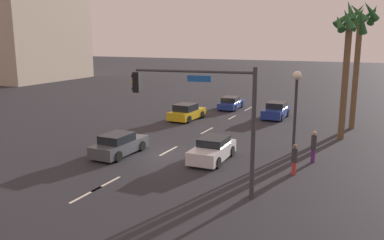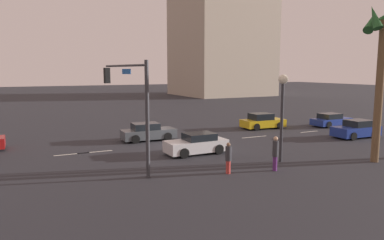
# 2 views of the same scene
# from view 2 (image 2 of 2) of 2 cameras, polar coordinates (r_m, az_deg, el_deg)

# --- Properties ---
(ground_plane) EXTENTS (220.00, 220.00, 0.00)m
(ground_plane) POSITION_cam_2_polar(r_m,az_deg,el_deg) (26.52, -2.78, -3.90)
(ground_plane) COLOR #28282D
(lane_stripe_0) EXTENTS (2.57, 0.14, 0.01)m
(lane_stripe_0) POSITION_cam_2_polar(r_m,az_deg,el_deg) (37.21, 23.77, -1.15)
(lane_stripe_0) COLOR silver
(lane_stripe_0) RESTS_ON ground_plane
(lane_stripe_1) EXTENTS (1.95, 0.14, 0.01)m
(lane_stripe_1) POSITION_cam_2_polar(r_m,az_deg,el_deg) (33.59, 18.10, -1.78)
(lane_stripe_1) COLOR silver
(lane_stripe_1) RESTS_ON ground_plane
(lane_stripe_2) EXTENTS (2.37, 0.14, 0.01)m
(lane_stripe_2) POSITION_cam_2_polar(r_m,az_deg,el_deg) (29.90, 9.87, -2.66)
(lane_stripe_2) COLOR silver
(lane_stripe_2) RESTS_ON ground_plane
(lane_stripe_3) EXTENTS (2.35, 0.14, 0.01)m
(lane_stripe_3) POSITION_cam_2_polar(r_m,az_deg,el_deg) (26.81, -1.30, -3.76)
(lane_stripe_3) COLOR silver
(lane_stripe_3) RESTS_ON ground_plane
(lane_stripe_4) EXTENTS (2.30, 0.14, 0.01)m
(lane_stripe_4) POSITION_cam_2_polar(r_m,az_deg,el_deg) (24.95, -15.13, -4.91)
(lane_stripe_4) COLOR silver
(lane_stripe_4) RESTS_ON ground_plane
(lane_stripe_5) EXTENTS (2.23, 0.14, 0.01)m
(lane_stripe_5) POSITION_cam_2_polar(r_m,az_deg,el_deg) (24.75, -18.52, -5.15)
(lane_stripe_5) COLOR silver
(lane_stripe_5) RESTS_ON ground_plane
(car_0) EXTENTS (4.08, 1.89, 1.35)m
(car_0) POSITION_cam_2_polar(r_m,az_deg,el_deg) (23.55, 0.75, -3.83)
(car_0) COLOR silver
(car_0) RESTS_ON ground_plane
(car_1) EXTENTS (4.13, 2.08, 1.43)m
(car_1) POSITION_cam_2_polar(r_m,az_deg,el_deg) (34.38, 11.11, -0.23)
(car_1) COLOR gold
(car_1) RESTS_ON ground_plane
(car_2) EXTENTS (4.19, 1.98, 1.26)m
(car_2) POSITION_cam_2_polar(r_m,az_deg,el_deg) (37.66, 21.17, -0.02)
(car_2) COLOR navy
(car_2) RESTS_ON ground_plane
(car_4) EXTENTS (3.95, 1.89, 1.42)m
(car_4) POSITION_cam_2_polar(r_m,az_deg,el_deg) (32.10, 24.61, -1.36)
(car_4) COLOR navy
(car_4) RESTS_ON ground_plane
(car_5) EXTENTS (4.16, 1.81, 1.37)m
(car_5) POSITION_cam_2_polar(r_m,az_deg,el_deg) (28.20, -7.00, -1.93)
(car_5) COLOR #474C51
(car_5) RESTS_ON ground_plane
(traffic_signal) EXTENTS (1.05, 5.85, 5.92)m
(traffic_signal) POSITION_cam_2_polar(r_m,az_deg,el_deg) (19.74, -9.79, 3.90)
(traffic_signal) COLOR #38383D
(traffic_signal) RESTS_ON ground_plane
(streetlamp) EXTENTS (0.56, 0.56, 5.17)m
(streetlamp) POSITION_cam_2_polar(r_m,az_deg,el_deg) (21.65, 14.15, 3.12)
(streetlamp) COLOR #2D2D33
(streetlamp) RESTS_ON ground_plane
(pedestrian_0) EXTENTS (0.43, 0.43, 1.89)m
(pedestrian_0) POSITION_cam_2_polar(r_m,az_deg,el_deg) (20.00, 13.06, -5.02)
(pedestrian_0) COLOR #59266B
(pedestrian_0) RESTS_ON ground_plane
(pedestrian_1) EXTENTS (0.41, 0.41, 1.67)m
(pedestrian_1) POSITION_cam_2_polar(r_m,az_deg,el_deg) (19.06, 5.78, -5.90)
(pedestrian_1) COLOR #BF3833
(pedestrian_1) RESTS_ON ground_plane
(palm_tree_0) EXTENTS (2.43, 2.49, 9.31)m
(palm_tree_0) POSITION_cam_2_polar(r_m,az_deg,el_deg) (23.63, 28.05, 9.98)
(palm_tree_0) COLOR brown
(palm_tree_0) RESTS_ON ground_plane
(building_0) EXTENTS (18.63, 18.32, 23.94)m
(building_0) POSITION_cam_2_polar(r_m,az_deg,el_deg) (80.80, 4.63, 12.50)
(building_0) COLOR #B2A38E
(building_0) RESTS_ON ground_plane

